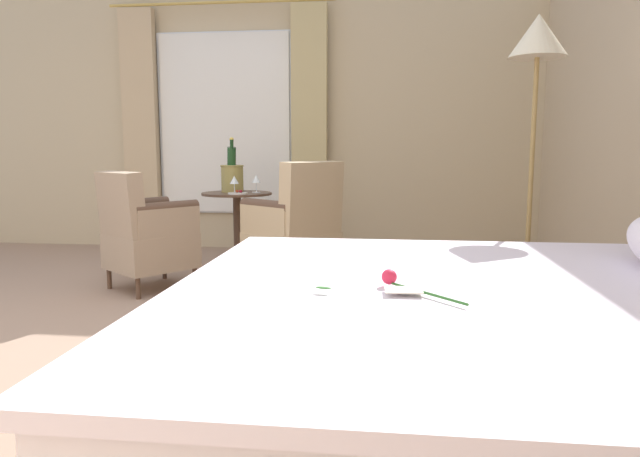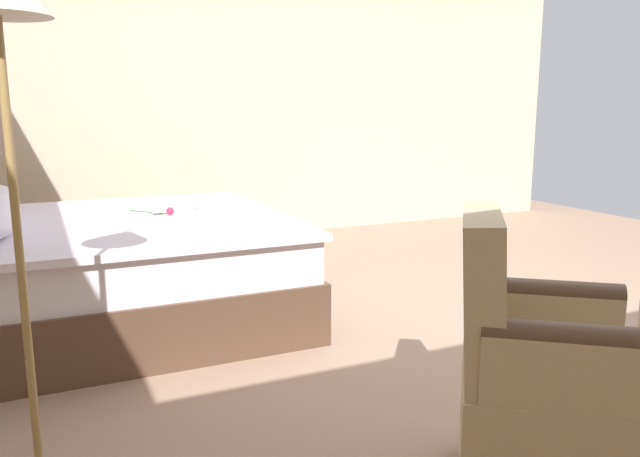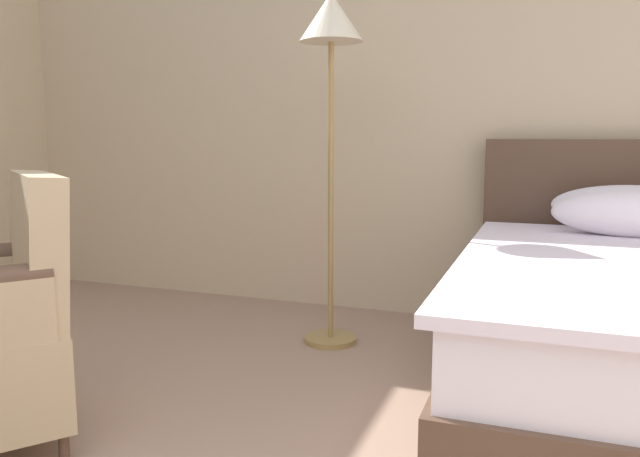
% 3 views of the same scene
% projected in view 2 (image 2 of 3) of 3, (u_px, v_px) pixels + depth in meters
% --- Properties ---
extents(ground_plane, '(7.98, 7.98, 0.00)m').
position_uv_depth(ground_plane, '(491.00, 324.00, 3.82)').
color(ground_plane, '#9D7D68').
extents(wall_far_side, '(0.12, 6.60, 2.72)m').
position_uv_depth(wall_far_side, '(290.00, 102.00, 6.47)').
color(wall_far_side, '#C6B296').
rests_on(wall_far_side, ground).
extents(bed, '(1.93, 2.13, 1.09)m').
position_uv_depth(bed, '(101.00, 267.00, 3.77)').
color(bed, '#50382A').
rests_on(bed, ground).
extents(armchair_by_window, '(0.78, 0.78, 0.98)m').
position_uv_depth(armchair_by_window, '(533.00, 380.00, 2.06)').
color(armchair_by_window, '#50382A').
rests_on(armchair_by_window, ground).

